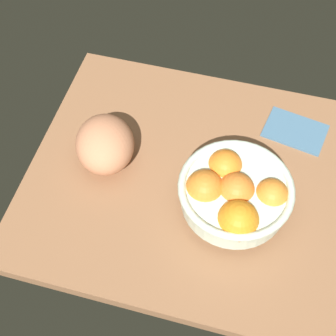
{
  "coord_description": "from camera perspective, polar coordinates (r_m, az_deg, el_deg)",
  "views": [
    {
      "loc": [
        8.09,
        -56.59,
        89.17
      ],
      "look_at": [
        -6.31,
        -2.34,
        5.0
      ],
      "focal_mm": 51.77,
      "sensor_mm": 36.0,
      "label": 1
    }
  ],
  "objects": [
    {
      "name": "ground_plane",
      "position": [
        1.07,
        3.59,
        -1.64
      ],
      "size": [
        74.24,
        61.35,
        3.0
      ],
      "primitive_type": "cube",
      "color": "#906140"
    },
    {
      "name": "fruit_bowl",
      "position": [
        0.98,
        7.79,
        -3.01
      ],
      "size": [
        23.24,
        23.24,
        10.74
      ],
      "color": "silver",
      "rests_on": "ground"
    },
    {
      "name": "bread_loaf",
      "position": [
        1.06,
        -7.35,
        2.97
      ],
      "size": [
        17.18,
        18.37,
        10.46
      ],
      "primitive_type": "ellipsoid",
      "rotation": [
        0.0,
        0.0,
        1.94
      ],
      "color": "tan",
      "rests_on": "ground"
    },
    {
      "name": "napkin_folded",
      "position": [
        1.17,
        14.77,
        4.33
      ],
      "size": [
        15.39,
        12.04,
        0.96
      ],
      "primitive_type": "cube",
      "rotation": [
        0.0,
        0.0,
        -0.19
      ],
      "color": "#476E8C",
      "rests_on": "ground"
    }
  ]
}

